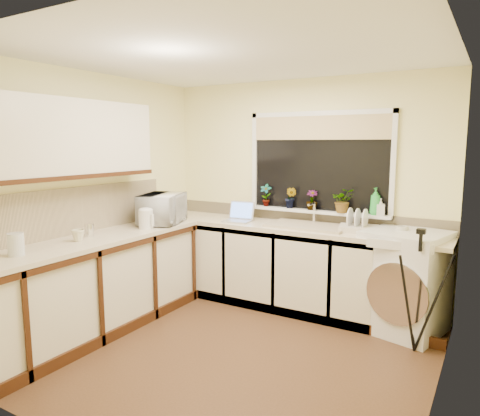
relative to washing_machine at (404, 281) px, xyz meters
name	(u,v)px	position (x,y,z in m)	size (l,w,h in m)	color
floor	(231,350)	(-1.18, -1.18, -0.48)	(3.20, 3.20, 0.00)	brown
ceiling	(230,54)	(-1.18, -1.18, 1.97)	(3.20, 3.20, 0.00)	white
wall_back	(301,192)	(-1.18, 0.32, 0.75)	(3.20, 3.20, 0.00)	#FFF6AA
wall_front	(83,246)	(-1.18, -2.68, 0.75)	(3.20, 3.20, 0.00)	#FFF6AA
wall_left	(95,197)	(-2.78, -1.18, 0.75)	(3.00, 3.00, 0.00)	#FFF6AA
wall_right	(444,228)	(0.42, -1.18, 0.75)	(3.00, 3.00, 0.00)	#FFF6AA
base_cabinet_back	(262,264)	(-1.51, 0.02, -0.05)	(2.55, 0.60, 0.86)	silver
base_cabinet_left	(96,287)	(-2.48, -1.48, -0.05)	(0.54, 2.40, 0.86)	silver
worktop_back	(290,227)	(-1.18, 0.02, 0.40)	(3.20, 0.60, 0.04)	beige
worktop_left	(94,240)	(-2.48, -1.48, 0.40)	(0.60, 2.40, 0.04)	beige
upper_cabinet	(64,139)	(-2.62, -1.63, 1.32)	(0.28, 1.90, 0.70)	silver
splashback_left	(71,211)	(-2.77, -1.48, 0.65)	(0.02, 2.40, 0.45)	beige
splashback_back	(301,215)	(-1.18, 0.30, 0.49)	(3.20, 0.02, 0.14)	beige
window_glass	(319,163)	(-0.98, 0.30, 1.07)	(1.50, 0.02, 1.00)	black
window_blind	(319,128)	(-0.98, 0.28, 1.45)	(1.50, 0.02, 0.25)	tan
windowsill	(316,211)	(-0.98, 0.25, 0.56)	(1.60, 0.14, 0.03)	white
sink	(308,226)	(-0.98, 0.02, 0.43)	(0.82, 0.46, 0.03)	tan
faucet	(314,213)	(-0.98, 0.20, 0.54)	(0.03, 0.03, 0.24)	silver
washing_machine	(404,281)	(0.00, 0.00, 0.00)	(0.68, 0.65, 0.96)	white
laptop	(239,216)	(-1.78, -0.03, 0.48)	(0.32, 0.30, 0.21)	#ADACB4
kettle	(146,219)	(-2.38, -0.90, 0.52)	(0.15, 0.15, 0.19)	white
dish_rack	(359,229)	(-0.46, 0.06, 0.45)	(0.38, 0.28, 0.06)	beige
tripod	(418,291)	(0.18, -0.40, 0.05)	(0.52, 0.52, 1.06)	black
glass_jug	(16,244)	(-2.49, -2.23, 0.51)	(0.12, 0.12, 0.18)	silver
steel_jar	(89,230)	(-2.57, -1.45, 0.48)	(0.09, 0.09, 0.12)	silver
microwave	(162,209)	(-2.44, -0.57, 0.58)	(0.57, 0.39, 0.32)	white
plant_a	(266,195)	(-1.58, 0.23, 0.70)	(0.13, 0.09, 0.25)	#999999
plant_b	(291,198)	(-1.27, 0.23, 0.69)	(0.13, 0.10, 0.23)	#999999
plant_c	(312,200)	(-1.03, 0.24, 0.68)	(0.12, 0.12, 0.21)	#999999
plant_d	(343,200)	(-0.68, 0.21, 0.70)	(0.23, 0.20, 0.25)	#999999
soap_bottle_green	(375,201)	(-0.36, 0.24, 0.71)	(0.11, 0.11, 0.27)	green
soap_bottle_clear	(381,207)	(-0.30, 0.23, 0.66)	(0.08, 0.08, 0.17)	#999999
cup_back	(402,231)	(-0.05, 0.05, 0.47)	(0.12, 0.12, 0.09)	beige
cup_left	(78,235)	(-2.49, -1.65, 0.47)	(0.11, 0.11, 0.10)	beige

